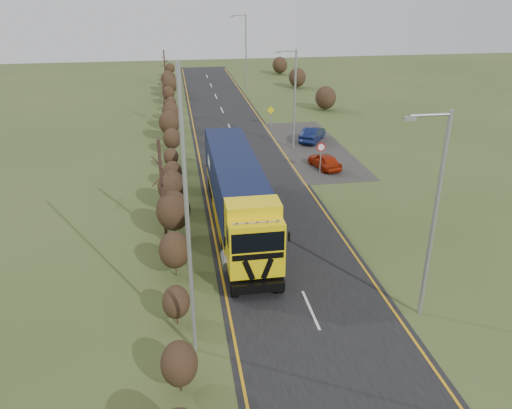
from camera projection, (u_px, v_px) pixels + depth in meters
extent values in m
plane|color=#3D4E21|center=(291.00, 265.00, 26.38)|extent=(160.00, 160.00, 0.00)
cube|color=black|center=(259.00, 194.00, 35.40)|extent=(8.00, 120.00, 0.02)
cube|color=#2B2826|center=(311.00, 148.00, 45.39)|extent=(6.00, 18.00, 0.02)
cube|color=#CA8D13|center=(207.00, 197.00, 34.84)|extent=(0.12, 116.00, 0.01)
cube|color=#CA8D13|center=(310.00, 190.00, 35.94)|extent=(0.12, 116.00, 0.01)
cube|color=silver|center=(311.00, 309.00, 22.76)|extent=(0.12, 3.00, 0.01)
cube|color=silver|center=(276.00, 231.00, 29.97)|extent=(0.12, 3.00, 0.01)
cube|color=silver|center=(255.00, 183.00, 37.19)|extent=(0.12, 3.00, 0.01)
cube|color=silver|center=(240.00, 151.00, 44.41)|extent=(0.12, 3.00, 0.01)
cube|color=silver|center=(230.00, 128.00, 51.63)|extent=(0.12, 3.00, 0.01)
cube|color=silver|center=(222.00, 110.00, 58.85)|extent=(0.12, 3.00, 0.01)
cube|color=silver|center=(216.00, 96.00, 66.07)|extent=(0.12, 3.00, 0.01)
cube|color=silver|center=(211.00, 85.00, 73.29)|extent=(0.12, 3.00, 0.01)
cube|color=silver|center=(207.00, 76.00, 80.50)|extent=(0.12, 3.00, 0.01)
ellipsoid|color=black|center=(179.00, 363.00, 17.76)|extent=(1.34, 1.74, 1.54)
ellipsoid|color=black|center=(176.00, 302.00, 21.41)|extent=(1.21, 1.57, 1.39)
ellipsoid|color=black|center=(174.00, 250.00, 24.88)|extent=(1.58, 2.06, 1.82)
ellipsoid|color=black|center=(173.00, 211.00, 28.35)|extent=(1.96, 2.55, 2.25)
ellipsoid|color=black|center=(172.00, 187.00, 32.00)|extent=(1.83, 2.38, 2.10)
ellipsoid|color=black|center=(173.00, 172.00, 35.80)|extent=(1.37, 1.78, 1.57)
ellipsoid|color=black|center=(171.00, 157.00, 39.46)|extent=(1.20, 1.56, 1.38)
ellipsoid|color=black|center=(172.00, 138.00, 42.95)|extent=(1.55, 2.02, 1.78)
ellipsoid|color=black|center=(169.00, 123.00, 46.39)|extent=(1.95, 2.53, 2.24)
ellipsoid|color=black|center=(171.00, 114.00, 50.06)|extent=(1.85, 2.41, 2.13)
ellipsoid|color=black|center=(169.00, 109.00, 53.81)|extent=(1.40, 1.81, 1.61)
ellipsoid|color=black|center=(171.00, 103.00, 57.53)|extent=(1.19, 1.55, 1.37)
ellipsoid|color=black|center=(168.00, 93.00, 60.98)|extent=(1.52, 1.97, 1.75)
ellipsoid|color=black|center=(170.00, 84.00, 64.47)|extent=(1.93, 2.51, 2.22)
ellipsoid|color=black|center=(168.00, 79.00, 68.06)|extent=(1.88, 2.44, 2.16)
ellipsoid|color=black|center=(170.00, 77.00, 71.89)|extent=(1.43, 1.85, 1.64)
ellipsoid|color=black|center=(168.00, 74.00, 75.53)|extent=(1.19, 1.55, 1.37)
ellipsoid|color=black|center=(170.00, 68.00, 79.09)|extent=(1.49, 1.93, 1.71)
cylinder|color=#35201A|center=(163.00, 192.00, 27.79)|extent=(0.18, 0.18, 6.05)
cylinder|color=#35201A|center=(165.00, 102.00, 51.46)|extent=(0.18, 0.18, 5.06)
cylinder|color=#35201A|center=(165.00, 69.00, 71.29)|extent=(0.18, 0.18, 5.15)
cube|color=black|center=(251.00, 263.00, 25.17)|extent=(2.50, 4.77, 0.47)
cube|color=yellow|center=(254.00, 242.00, 23.64)|extent=(2.60, 2.29, 2.69)
cube|color=black|center=(258.00, 288.00, 23.41)|extent=(2.59, 0.13, 0.57)
cube|color=black|center=(249.00, 270.00, 22.88)|extent=(0.62, 0.02, 1.11)
cube|color=black|center=(267.00, 269.00, 23.01)|extent=(0.62, 0.02, 1.11)
cube|color=black|center=(258.00, 242.00, 22.40)|extent=(2.43, 0.07, 0.98)
cube|color=black|center=(258.00, 257.00, 22.67)|extent=(2.38, 0.04, 0.29)
cube|color=yellow|center=(253.00, 208.00, 23.31)|extent=(2.59, 1.46, 0.58)
cylinder|color=silver|center=(257.00, 223.00, 22.26)|extent=(2.28, 0.07, 0.06)
cube|color=black|center=(225.00, 241.00, 22.38)|extent=(0.08, 0.12, 0.47)
cube|color=black|center=(289.00, 236.00, 22.82)|extent=(0.08, 0.12, 0.47)
cylinder|color=gray|center=(227.00, 260.00, 25.35)|extent=(0.58, 1.35, 0.58)
cylinder|color=gray|center=(273.00, 256.00, 25.70)|extent=(0.58, 1.35, 0.58)
cube|color=gold|center=(235.00, 201.00, 31.02)|extent=(2.64, 13.04, 0.25)
cube|color=black|center=(234.00, 178.00, 30.39)|extent=(2.62, 12.63, 2.84)
cube|color=#101745|center=(223.00, 147.00, 36.10)|extent=(2.57, 0.07, 2.84)
cube|color=#101745|center=(250.00, 223.00, 24.68)|extent=(2.57, 0.07, 2.84)
cube|color=black|center=(228.00, 187.00, 34.81)|extent=(2.39, 3.73, 0.36)
cube|color=gold|center=(216.00, 220.00, 30.18)|extent=(0.07, 5.69, 0.47)
cube|color=gold|center=(257.00, 217.00, 30.56)|extent=(0.07, 5.69, 0.47)
cylinder|color=black|center=(234.00, 286.00, 23.59)|extent=(0.34, 1.08, 1.08)
cylinder|color=black|center=(279.00, 282.00, 23.92)|extent=(0.34, 1.08, 1.08)
cylinder|color=black|center=(228.00, 259.00, 25.93)|extent=(0.34, 1.08, 1.08)
cylinder|color=black|center=(269.00, 256.00, 26.25)|extent=(0.34, 1.08, 1.08)
cylinder|color=black|center=(213.00, 195.00, 33.86)|extent=(0.34, 1.08, 1.08)
cylinder|color=black|center=(245.00, 193.00, 34.18)|extent=(0.34, 1.08, 1.08)
cylinder|color=black|center=(212.00, 189.00, 34.79)|extent=(0.34, 1.08, 1.08)
cylinder|color=black|center=(243.00, 187.00, 35.12)|extent=(0.34, 1.08, 1.08)
cylinder|color=black|center=(211.00, 184.00, 35.73)|extent=(0.34, 1.08, 1.08)
cylinder|color=black|center=(241.00, 182.00, 36.05)|extent=(0.34, 1.08, 1.08)
imported|color=#A12208|center=(325.00, 161.00, 40.08)|extent=(2.22, 3.83, 1.22)
imported|color=#091135|center=(313.00, 134.00, 46.95)|extent=(3.42, 4.29, 1.37)
cylinder|color=gray|center=(434.00, 221.00, 20.68)|extent=(0.18, 0.18, 9.28)
cylinder|color=gray|center=(431.00, 115.00, 18.74)|extent=(1.65, 0.12, 0.12)
cube|color=gray|center=(410.00, 119.00, 18.66)|extent=(0.46, 0.19, 0.14)
cylinder|color=gray|center=(295.00, 100.00, 43.54)|extent=(0.18, 0.18, 8.67)
cylinder|color=gray|center=(287.00, 51.00, 41.73)|extent=(1.54, 0.12, 0.12)
cube|color=gray|center=(278.00, 52.00, 41.66)|extent=(0.43, 0.17, 0.13)
cylinder|color=gray|center=(246.00, 53.00, 67.94)|extent=(0.18, 0.18, 10.04)
cylinder|color=gray|center=(239.00, 15.00, 65.85)|extent=(1.79, 0.12, 0.12)
cube|color=gray|center=(232.00, 16.00, 65.76)|extent=(0.50, 0.20, 0.16)
cylinder|color=gray|center=(188.00, 224.00, 18.01)|extent=(0.16, 0.16, 11.40)
cylinder|color=gray|center=(320.00, 160.00, 38.86)|extent=(0.08, 0.08, 2.13)
cylinder|color=red|center=(321.00, 147.00, 38.40)|extent=(0.68, 0.04, 0.68)
cylinder|color=white|center=(321.00, 147.00, 38.38)|extent=(0.51, 0.02, 0.51)
cylinder|color=gray|center=(271.00, 119.00, 51.96)|extent=(0.08, 0.08, 1.59)
cube|color=yellow|center=(271.00, 110.00, 51.55)|extent=(0.80, 0.04, 0.80)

